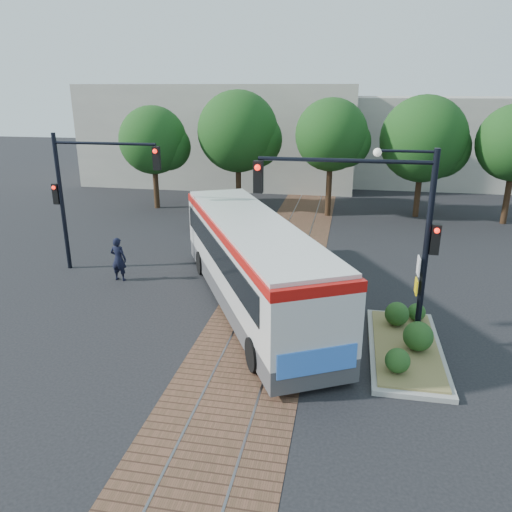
# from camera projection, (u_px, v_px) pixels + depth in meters

# --- Properties ---
(ground) EXTENTS (120.00, 120.00, 0.00)m
(ground) POSITION_uv_depth(u_px,v_px,m) (259.00, 324.00, 17.29)
(ground) COLOR black
(ground) RESTS_ON ground
(trackbed) EXTENTS (3.60, 40.00, 0.02)m
(trackbed) POSITION_uv_depth(u_px,v_px,m) (277.00, 282.00, 21.01)
(trackbed) COLOR brown
(trackbed) RESTS_ON ground
(tree_row) EXTENTS (26.40, 5.60, 7.67)m
(tree_row) POSITION_uv_depth(u_px,v_px,m) (327.00, 137.00, 30.78)
(tree_row) COLOR #382314
(tree_row) RESTS_ON ground
(warehouses) EXTENTS (40.00, 13.00, 8.00)m
(warehouses) POSITION_uv_depth(u_px,v_px,m) (314.00, 136.00, 42.89)
(warehouses) COLOR #ADA899
(warehouses) RESTS_ON ground
(city_bus) EXTENTS (7.90, 12.03, 3.27)m
(city_bus) POSITION_uv_depth(u_px,v_px,m) (252.00, 259.00, 18.26)
(city_bus) COLOR #414043
(city_bus) RESTS_ON ground
(traffic_island) EXTENTS (2.20, 5.20, 1.13)m
(traffic_island) POSITION_uv_depth(u_px,v_px,m) (407.00, 341.00, 15.49)
(traffic_island) COLOR gray
(traffic_island) RESTS_ON ground
(signal_pole_main) EXTENTS (5.49, 0.46, 6.00)m
(signal_pole_main) POSITION_uv_depth(u_px,v_px,m) (385.00, 219.00, 14.51)
(signal_pole_main) COLOR black
(signal_pole_main) RESTS_ON ground
(signal_pole_left) EXTENTS (4.99, 0.34, 6.00)m
(signal_pole_left) POSITION_uv_depth(u_px,v_px,m) (84.00, 184.00, 21.24)
(signal_pole_left) COLOR black
(signal_pole_left) RESTS_ON ground
(officer) EXTENTS (0.72, 0.50, 1.88)m
(officer) POSITION_uv_depth(u_px,v_px,m) (118.00, 259.00, 20.95)
(officer) COLOR black
(officer) RESTS_ON ground
(parked_car) EXTENTS (4.85, 2.09, 1.39)m
(parked_car) POSITION_uv_depth(u_px,v_px,m) (241.00, 220.00, 28.02)
(parked_car) COLOR black
(parked_car) RESTS_ON ground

